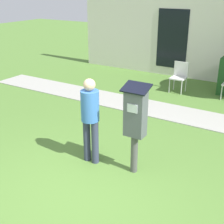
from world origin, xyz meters
TOP-DOWN VIEW (x-y plane):
  - ground_plane at (0.00, 0.00)m, footprint 40.00×40.00m
  - sidewalk at (0.00, 3.92)m, footprint 12.00×1.10m
  - building_facade at (0.00, 7.37)m, footprint 10.00×0.26m
  - parking_meter at (0.44, 1.02)m, footprint 0.44×0.31m
  - person_standing at (-0.39, 0.91)m, footprint 0.32×0.32m
  - outdoor_chair_left at (-0.49, 5.68)m, footprint 0.44×0.44m

SIDE VIEW (x-z plane):
  - ground_plane at x=0.00m, z-range 0.00..0.00m
  - sidewalk at x=0.00m, z-range 0.00..0.02m
  - outdoor_chair_left at x=-0.49m, z-range 0.08..0.98m
  - person_standing at x=-0.39m, z-range 0.14..1.72m
  - parking_meter at x=0.44m, z-range 0.22..1.81m
  - building_facade at x=0.00m, z-range 0.00..3.20m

